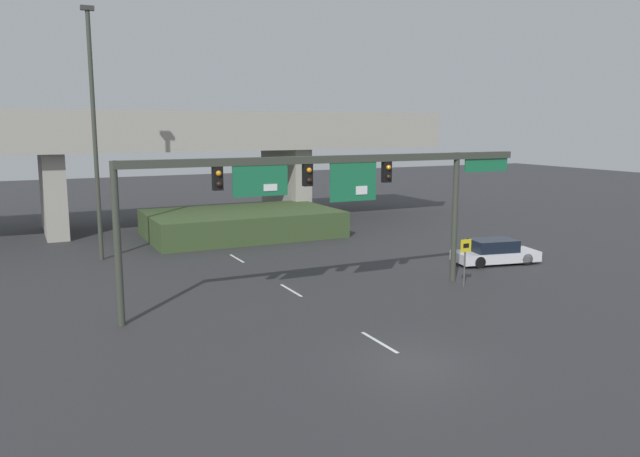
# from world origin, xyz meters

# --- Properties ---
(ground_plane) EXTENTS (160.00, 160.00, 0.00)m
(ground_plane) POSITION_xyz_m (0.00, 0.00, 0.00)
(ground_plane) COLOR #2D2D30
(lane_markings) EXTENTS (0.14, 25.88, 0.01)m
(lane_markings) POSITION_xyz_m (0.00, 13.81, 0.00)
(lane_markings) COLOR silver
(lane_markings) RESTS_ON ground
(signal_gantry) EXTENTS (19.16, 0.44, 6.30)m
(signal_gantry) POSITION_xyz_m (1.11, 8.03, 5.20)
(signal_gantry) COLOR #383D33
(signal_gantry) RESTS_ON ground
(speed_limit_sign) EXTENTS (0.60, 0.11, 2.36)m
(speed_limit_sign) POSITION_xyz_m (7.61, 6.81, 1.54)
(speed_limit_sign) COLOR #4C4C4C
(speed_limit_sign) RESTS_ON ground
(highway_light_pole_near) EXTENTS (0.70, 0.36, 13.91)m
(highway_light_pole_near) POSITION_xyz_m (-7.05, 20.81, 7.33)
(highway_light_pole_near) COLOR #383D33
(highway_light_pole_near) RESTS_ON ground
(overpass_bridge) EXTENTS (41.73, 9.22, 8.59)m
(overpass_bridge) POSITION_xyz_m (0.00, 31.34, 6.23)
(overpass_bridge) COLOR #A39E93
(overpass_bridge) RESTS_ON ground
(grass_embankment) EXTENTS (12.78, 7.74, 1.76)m
(grass_embankment) POSITION_xyz_m (2.76, 24.70, 0.88)
(grass_embankment) COLOR #384C28
(grass_embankment) RESTS_ON ground
(parked_sedan_near_right) EXTENTS (4.92, 2.70, 1.36)m
(parked_sedan_near_right) POSITION_xyz_m (12.43, 10.16, 0.63)
(parked_sedan_near_right) COLOR silver
(parked_sedan_near_right) RESTS_ON ground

